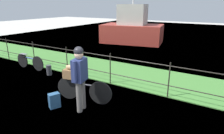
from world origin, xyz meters
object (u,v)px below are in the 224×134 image
(cyclist_person, at_px, (80,74))
(backpack_on_paving, at_px, (54,100))
(wooden_crate, at_px, (71,74))
(terrier_dog, at_px, (71,67))
(moored_boat_mid, at_px, (132,29))
(mooring_bollard, at_px, (49,70))
(bicycle_parked, at_px, (30,61))
(bicycle_main, at_px, (83,90))

(cyclist_person, height_order, backpack_on_paving, cyclist_person)
(wooden_crate, relative_size, cyclist_person, 0.22)
(terrier_dog, xyz_separation_m, moored_boat_mid, (-2.45, 8.90, -0.02))
(backpack_on_paving, distance_m, moored_boat_mid, 9.83)
(mooring_bollard, xyz_separation_m, bicycle_parked, (-1.28, 0.10, 0.13))
(terrier_dog, relative_size, cyclist_person, 0.19)
(terrier_dog, relative_size, bicycle_parked, 0.20)
(terrier_dog, xyz_separation_m, bicycle_parked, (-3.48, 1.15, -0.66))
(wooden_crate, height_order, bicycle_parked, wooden_crate)
(bicycle_main, height_order, moored_boat_mid, moored_boat_mid)
(backpack_on_paving, height_order, mooring_bollard, backpack_on_paving)
(wooden_crate, xyz_separation_m, cyclist_person, (0.62, -0.32, 0.22))
(wooden_crate, height_order, terrier_dog, terrier_dog)
(bicycle_main, bearing_deg, cyclist_person, -57.01)
(bicycle_main, distance_m, moored_boat_mid, 9.28)
(wooden_crate, distance_m, bicycle_parked, 3.67)
(bicycle_main, distance_m, backpack_on_paving, 0.82)
(cyclist_person, xyz_separation_m, bicycle_parked, (-4.08, 1.48, -0.67))
(bicycle_main, height_order, cyclist_person, cyclist_person)
(cyclist_person, height_order, moored_boat_mid, moored_boat_mid)
(bicycle_parked, bearing_deg, wooden_crate, -18.44)
(backpack_on_paving, distance_m, mooring_bollard, 2.67)
(moored_boat_mid, bearing_deg, wooden_crate, -74.75)
(terrier_dog, xyz_separation_m, mooring_bollard, (-2.20, 1.05, -0.79))
(backpack_on_paving, height_order, moored_boat_mid, moored_boat_mid)
(moored_boat_mid, bearing_deg, backpack_on_paving, -76.08)
(backpack_on_paving, bearing_deg, bicycle_main, -7.63)
(backpack_on_paving, bearing_deg, moored_boat_mid, 38.56)
(bicycle_parked, bearing_deg, backpack_on_paving, -27.40)
(terrier_dog, height_order, bicycle_parked, terrier_dog)
(bicycle_main, relative_size, moored_boat_mid, 0.36)
(terrier_dog, bearing_deg, mooring_bollard, 154.51)
(mooring_bollard, bearing_deg, backpack_on_paving, -38.24)
(backpack_on_paving, xyz_separation_m, moored_boat_mid, (-2.36, 9.51, 0.77))
(wooden_crate, bearing_deg, cyclist_person, -27.59)
(bicycle_main, xyz_separation_m, moored_boat_mid, (-2.79, 8.83, 0.62))
(wooden_crate, bearing_deg, backpack_on_paving, -96.90)
(backpack_on_paving, bearing_deg, mooring_bollard, 76.40)
(mooring_bollard, relative_size, bicycle_parked, 0.25)
(bicycle_main, distance_m, bicycle_parked, 3.96)
(moored_boat_mid, bearing_deg, bicycle_main, -72.48)
(wooden_crate, bearing_deg, mooring_bollard, 154.14)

